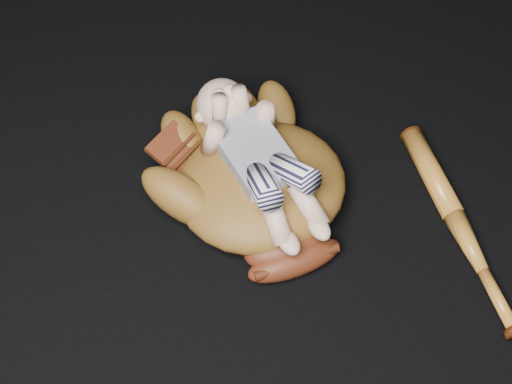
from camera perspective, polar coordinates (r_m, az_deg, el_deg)
The scene contains 3 objects.
baseball_glove at distance 1.35m, azimuth 0.37°, elevation 0.86°, with size 0.37×0.42×0.13m, color #5C3913, non-canonical shape.
newborn_baby at distance 1.31m, azimuth 0.51°, elevation 2.28°, with size 0.16×0.35×0.14m, color #D6A68A, non-canonical shape.
baseball_bat at distance 1.40m, azimuth 14.61°, elevation -2.48°, with size 0.04×0.43×0.04m, color #AE6A21, non-canonical shape.
Camera 1 is at (-0.45, -0.61, 1.16)m, focal length 55.00 mm.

